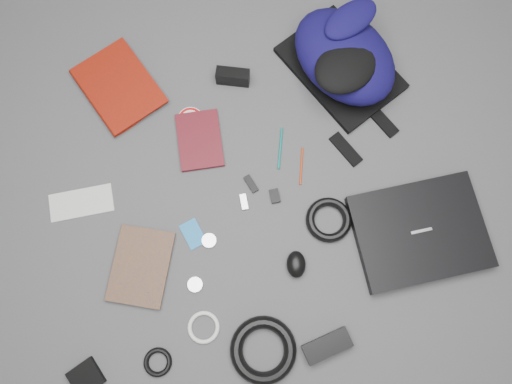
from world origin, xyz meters
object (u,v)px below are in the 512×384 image
object	(u,v)px
pouch	(86,378)
comic_book	(113,262)
compact_camera	(233,77)
power_brick	(327,346)
laptop	(419,232)
backpack	(344,56)
textbook_red	(91,104)
dvd_case	(200,140)
mouse	(296,264)

from	to	relation	value
pouch	comic_book	bearing A→B (deg)	64.48
compact_camera	power_brick	world-z (taller)	compact_camera
laptop	power_brick	size ratio (longest dim) A/B	2.79
backpack	compact_camera	bearing A→B (deg)	148.15
backpack	textbook_red	bearing A→B (deg)	150.67
dvd_case	pouch	bearing A→B (deg)	-121.44
backpack	comic_book	xyz separation A→B (m)	(-0.85, -0.42, -0.08)
textbook_red	backpack	bearing A→B (deg)	-26.59
backpack	mouse	size ratio (longest dim) A/B	5.17
backpack	dvd_case	world-z (taller)	backpack
textbook_red	mouse	distance (m)	0.83
power_brick	mouse	bearing A→B (deg)	86.49
comic_book	mouse	bearing A→B (deg)	8.35
backpack	laptop	xyz separation A→B (m)	(0.05, -0.59, -0.07)
backpack	textbook_red	size ratio (longest dim) A/B	1.48
laptop	mouse	distance (m)	0.39
backpack	pouch	bearing A→B (deg)	-166.81
laptop	compact_camera	world-z (taller)	compact_camera
laptop	dvd_case	xyz separation A→B (m)	(-0.56, 0.47, -0.01)
mouse	power_brick	bearing A→B (deg)	-70.65
dvd_case	pouch	world-z (taller)	pouch
dvd_case	power_brick	world-z (taller)	power_brick
power_brick	pouch	distance (m)	0.69
textbook_red	pouch	distance (m)	0.83
laptop	compact_camera	distance (m)	0.76
dvd_case	laptop	bearing A→B (deg)	-32.27
comic_book	pouch	size ratio (longest dim) A/B	2.78
laptop	pouch	world-z (taller)	laptop
pouch	compact_camera	bearing A→B (deg)	50.14
compact_camera	comic_book	bearing A→B (deg)	-113.86
comic_book	compact_camera	size ratio (longest dim) A/B	2.14
laptop	comic_book	world-z (taller)	laptop
power_brick	compact_camera	bearing A→B (deg)	84.90
laptop	pouch	size ratio (longest dim) A/B	4.65
backpack	power_brick	xyz separation A→B (m)	(-0.31, -0.82, -0.07)
backpack	compact_camera	xyz separation A→B (m)	(-0.35, 0.06, -0.06)
power_brick	pouch	xyz separation A→B (m)	(-0.68, 0.11, -0.01)
textbook_red	power_brick	bearing A→B (deg)	-81.22
textbook_red	pouch	xyz separation A→B (m)	(-0.18, -0.81, -0.00)
comic_book	power_brick	size ratio (longest dim) A/B	1.67
power_brick	laptop	bearing A→B (deg)	25.10
dvd_case	power_brick	distance (m)	0.73
dvd_case	pouch	distance (m)	0.77
dvd_case	compact_camera	xyz separation A→B (m)	(0.16, 0.17, 0.02)
laptop	dvd_case	bearing A→B (deg)	143.87
textbook_red	power_brick	xyz separation A→B (m)	(0.50, -0.92, 0.00)
backpack	dvd_case	xyz separation A→B (m)	(-0.51, -0.11, -0.08)
backpack	compact_camera	distance (m)	0.36
dvd_case	mouse	bearing A→B (deg)	-61.33
backpack	compact_camera	size ratio (longest dim) A/B	3.85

